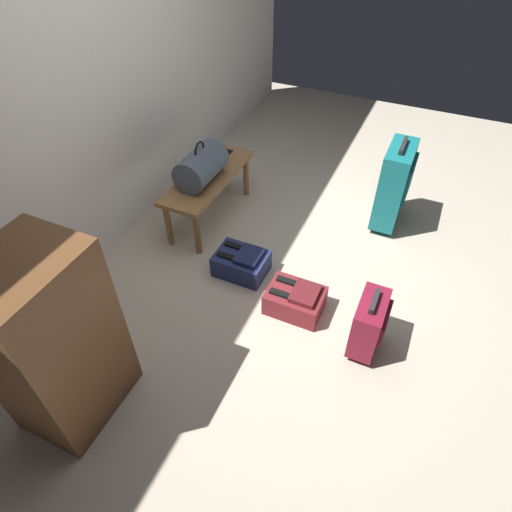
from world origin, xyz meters
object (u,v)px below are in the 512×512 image
Objects in this scene: bench at (208,182)px; suitcase_upright_teal at (394,185)px; cell_phone at (224,151)px; suitcase_small_burgundy at (369,323)px; backpack_maroon at (295,300)px; backpack_navy at (242,263)px; side_cabinet at (53,343)px; duffel_bag_slate at (201,166)px.

suitcase_upright_teal reaches higher than bench.
suitcase_small_burgundy is (-1.18, -1.60, -0.19)m from cell_phone.
suitcase_upright_teal is at bearing -16.57° from backpack_maroon.
suitcase_upright_teal reaches higher than suitcase_small_burgundy.
backpack_navy is (-1.05, 0.86, -0.29)m from suitcase_upright_teal.
side_cabinet is (-2.21, -0.20, 0.12)m from cell_phone.
bench is at bearing 56.73° from backpack_maroon.
cell_phone is 0.38× the size of backpack_maroon.
backpack_navy and backpack_maroon have the same top height.
suitcase_upright_teal is at bearing -39.31° from backpack_navy.
bench is 1.74m from suitcase_small_burgundy.
bench is 1.26m from backpack_maroon.
duffel_bag_slate is 1.72m from suitcase_small_burgundy.
duffel_bag_slate is at bearing 52.37° from backpack_navy.
suitcase_upright_teal is at bearing -27.77° from side_cabinet.
suitcase_small_burgundy is (-1.34, -0.15, -0.15)m from suitcase_upright_teal.
backpack_navy is at bearing -146.47° from cell_phone.
side_cabinet is at bearing 163.55° from backpack_navy.
backpack_maroon is (-0.59, -1.03, -0.46)m from duffel_bag_slate.
backpack_navy is at bearing -127.63° from duffel_bag_slate.
suitcase_small_burgundy is at bearing -106.13° from backpack_navy.
backpack_maroon is at bearing -37.65° from side_cabinet.
backpack_maroon is at bearing -123.27° from bench.
backpack_navy is at bearing -132.97° from bench.
backpack_navy is at bearing -16.45° from side_cabinet.
backpack_navy is at bearing 73.87° from suitcase_small_burgundy.
duffel_bag_slate reaches higher than suitcase_small_burgundy.
suitcase_upright_teal reaches higher than cell_phone.
duffel_bag_slate is at bearing 60.21° from backpack_maroon.
cell_phone is 1.99m from suitcase_small_burgundy.
backpack_navy is 0.35× the size of side_cabinet.
suitcase_small_burgundy is 1.77m from side_cabinet.
duffel_bag_slate reaches higher than bench.
suitcase_small_burgundy is at bearing -114.54° from duffel_bag_slate.
side_cabinet reaches higher than suitcase_upright_teal.
cell_phone reaches higher than bench.
cell_phone is 0.13× the size of side_cabinet.
bench is at bearing 47.03° from backpack_navy.
suitcase_small_burgundy is at bearing -102.55° from backpack_maroon.
duffel_bag_slate is 1.54m from suitcase_upright_teal.
backpack_maroon is at bearing -119.79° from duffel_bag_slate.
cell_phone is (0.48, 0.05, -0.13)m from duffel_bag_slate.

